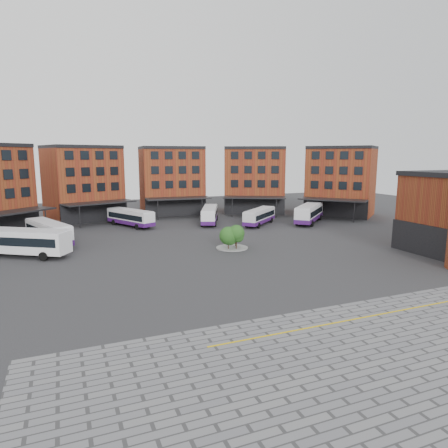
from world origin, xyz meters
name	(u,v)px	position (x,y,z in m)	size (l,w,h in m)	color
ground	(259,273)	(0.00, 0.00, 0.00)	(160.00, 160.00, 0.00)	#28282B
yellow_line	(363,318)	(2.00, -14.00, 0.03)	(26.00, 0.15, 0.02)	gold
main_building	(144,185)	(-4.77, 38.25, 7.23)	(94.14, 42.48, 14.60)	brown
tree_island	(233,236)	(1.85, 11.43, 1.81)	(4.40, 4.40, 3.40)	gray
bus_a	(21,241)	(-24.49, 17.72, 2.08)	(11.97, 9.11, 3.51)	white
bus_b	(48,232)	(-21.48, 24.34, 1.78)	(6.65, 11.84, 3.28)	white
bus_c	(130,217)	(-8.18, 34.67, 1.67)	(7.18, 10.92, 3.09)	white
bus_d	(210,215)	(6.18, 32.39, 1.67)	(6.65, 11.05, 3.08)	white
bus_e	(259,216)	(14.19, 27.50, 1.60)	(9.41, 8.81, 2.95)	silver
bus_f	(309,213)	(23.97, 25.91, 1.89)	(10.88, 10.59, 3.48)	white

